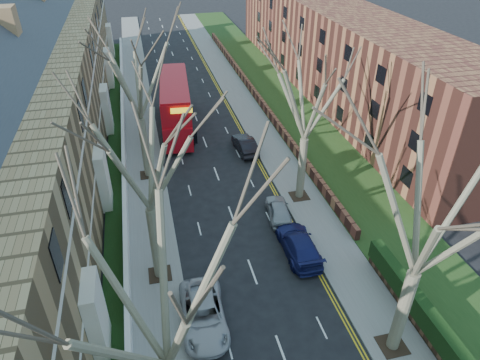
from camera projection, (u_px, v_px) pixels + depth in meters
pavement_left at (140, 122)px, 45.38m from camera, size 3.00×102.00×0.12m
pavement_right at (249, 111)px, 47.74m from camera, size 3.00×102.00×0.12m
terrace_left at (39, 111)px, 34.37m from camera, size 9.70×78.00×13.60m
flats_right at (334, 50)px, 50.58m from camera, size 13.97×54.00×10.00m
front_wall_left at (124, 155)px, 38.22m from camera, size 0.30×78.00×1.00m
grass_verge_right at (287, 107)px, 48.58m from camera, size 6.00×102.00×0.06m
tree_left_mid at (156, 284)px, 13.35m from camera, size 10.50×10.50×14.71m
tree_left_far at (142, 145)px, 21.68m from camera, size 10.15×10.15×14.22m
tree_left_dist at (134, 66)px, 31.30m from camera, size 10.50×10.50×14.71m
tree_right_mid at (437, 199)px, 17.23m from camera, size 10.50×10.50×14.71m
tree_right_far at (309, 85)px, 28.82m from camera, size 10.15×10.15×14.22m
double_decker_bus at (176, 106)px, 42.89m from camera, size 3.71×12.10×4.95m
car_left_far at (204, 314)px, 23.32m from camera, size 2.60×5.26×1.44m
car_right_near at (299, 244)px, 28.07m from camera, size 2.18×5.11×1.47m
car_right_mid at (278, 210)px, 31.35m from camera, size 2.08×4.06×1.32m
car_right_far at (245, 144)px, 39.75m from camera, size 1.74×4.43×1.44m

